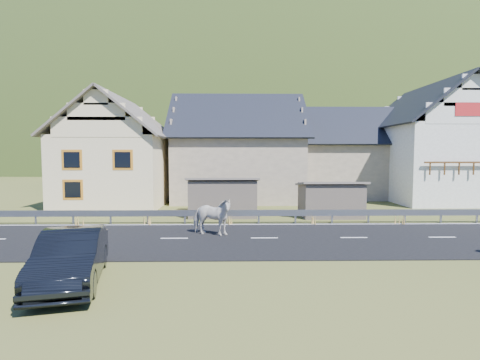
{
  "coord_description": "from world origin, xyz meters",
  "views": [
    {
      "loc": [
        -1.39,
        -16.39,
        3.78
      ],
      "look_at": [
        -1.04,
        2.58,
        2.45
      ],
      "focal_mm": 28.0,
      "sensor_mm": 36.0,
      "label": 1
    }
  ],
  "objects": [
    {
      "name": "lane_markings",
      "position": [
        0.0,
        0.0,
        0.04
      ],
      "size": [
        60.0,
        6.6,
        0.01
      ],
      "primitive_type": "cube",
      "color": "silver",
      "rests_on": "road"
    },
    {
      "name": "guardrail",
      "position": [
        -0.0,
        3.68,
        0.56
      ],
      "size": [
        28.1,
        0.09,
        0.75
      ],
      "color": "#93969B",
      "rests_on": "ground"
    },
    {
      "name": "house_cream",
      "position": [
        -10.0,
        12.0,
        4.36
      ],
      "size": [
        7.8,
        9.8,
        8.3
      ],
      "color": "beige",
      "rests_on": "ground"
    },
    {
      "name": "road",
      "position": [
        0.0,
        0.0,
        0.02
      ],
      "size": [
        60.0,
        7.0,
        0.04
      ],
      "primitive_type": "cube",
      "color": "black",
      "rests_on": "ground"
    },
    {
      "name": "horse",
      "position": [
        -2.39,
        0.66,
        0.91
      ],
      "size": [
        1.59,
        2.25,
        1.73
      ],
      "primitive_type": "imported",
      "rotation": [
        0.0,
        0.0,
        1.22
      ],
      "color": "silver",
      "rests_on": "road"
    },
    {
      "name": "ground",
      "position": [
        0.0,
        0.0,
        0.0
      ],
      "size": [
        160.0,
        160.0,
        0.0
      ],
      "primitive_type": "plane",
      "color": "#414A1D",
      "rests_on": "ground"
    },
    {
      "name": "house_stone_b",
      "position": [
        9.0,
        17.0,
        4.24
      ],
      "size": [
        9.8,
        8.8,
        8.1
      ],
      "color": "tan",
      "rests_on": "ground"
    },
    {
      "name": "shed_right",
      "position": [
        4.5,
        6.0,
        1.0
      ],
      "size": [
        3.8,
        2.9,
        2.2
      ],
      "primitive_type": "cube",
      "color": "#6D5F54",
      "rests_on": "ground"
    },
    {
      "name": "car",
      "position": [
        -6.11,
        -5.61,
        0.77
      ],
      "size": [
        2.69,
        4.95,
        1.55
      ],
      "primitive_type": "imported",
      "rotation": [
        0.0,
        0.0,
        0.23
      ],
      "color": "black",
      "rests_on": "ground"
    },
    {
      "name": "conifer_patch",
      "position": [
        -55.0,
        110.0,
        6.0
      ],
      "size": [
        76.0,
        50.0,
        28.0
      ],
      "primitive_type": "ellipsoid",
      "color": "black",
      "rests_on": "ground"
    },
    {
      "name": "house_white",
      "position": [
        15.0,
        14.0,
        5.06
      ],
      "size": [
        8.8,
        10.8,
        9.7
      ],
      "color": "white",
      "rests_on": "ground"
    },
    {
      "name": "mountain",
      "position": [
        5.0,
        180.0,
        -20.0
      ],
      "size": [
        440.0,
        280.0,
        260.0
      ],
      "primitive_type": "ellipsoid",
      "color": "#293F17",
      "rests_on": "ground"
    },
    {
      "name": "shed_left",
      "position": [
        -2.0,
        6.5,
        1.1
      ],
      "size": [
        4.3,
        3.3,
        2.4
      ],
      "primitive_type": "cube",
      "color": "#6D5F54",
      "rests_on": "ground"
    },
    {
      "name": "house_stone_a",
      "position": [
        -1.0,
        15.0,
        4.63
      ],
      "size": [
        10.8,
        9.8,
        8.9
      ],
      "color": "tan",
      "rests_on": "ground"
    }
  ]
}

